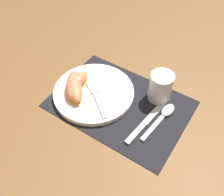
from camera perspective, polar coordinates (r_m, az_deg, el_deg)
name	(u,v)px	position (r m, az deg, el deg)	size (l,w,h in m)	color
ground_plane	(120,104)	(0.86, 1.73, -1.37)	(3.00, 3.00, 0.00)	brown
placemat	(120,104)	(0.86, 1.73, -1.28)	(0.43, 0.31, 0.00)	black
plate	(94,92)	(0.88, -4.00, 1.23)	(0.27, 0.27, 0.02)	white
juice_glass	(160,88)	(0.86, 10.45, 2.09)	(0.08, 0.08, 0.10)	silver
knife	(148,120)	(0.82, 7.74, -4.84)	(0.04, 0.22, 0.01)	#BCBCC1
spoon	(164,115)	(0.84, 11.24, -3.57)	(0.04, 0.17, 0.01)	#BCBCC1
fork	(95,94)	(0.86, -3.68, 0.83)	(0.16, 0.12, 0.00)	#BCBCC1
citrus_wedge_0	(79,82)	(0.88, -7.27, 3.58)	(0.04, 0.10, 0.04)	#F7C656
citrus_wedge_1	(74,85)	(0.87, -8.30, 2.71)	(0.12, 0.14, 0.04)	#F7C656
citrus_wedge_2	(75,89)	(0.86, -8.12, 1.92)	(0.13, 0.12, 0.04)	#F7C656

